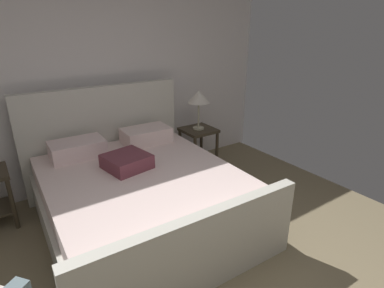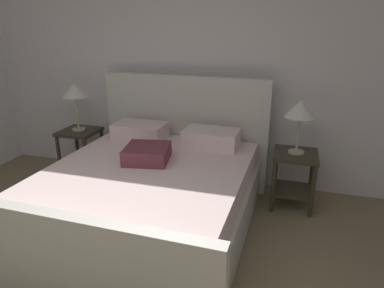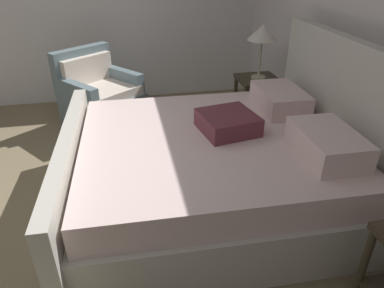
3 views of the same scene
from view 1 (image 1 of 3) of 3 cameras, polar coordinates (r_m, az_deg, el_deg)
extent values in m
cube|color=silver|center=(4.06, -18.54, 10.15)|extent=(5.19, 0.12, 2.53)
cube|color=beige|center=(3.29, -9.23, -11.61)|extent=(1.86, 2.02, 0.40)
cube|color=beige|center=(3.99, -15.73, 1.03)|extent=(1.93, 0.15, 1.30)
cube|color=beige|center=(2.46, 1.13, -19.87)|extent=(1.93, 0.15, 0.71)
cube|color=silver|center=(3.14, -9.56, -6.84)|extent=(1.78, 1.96, 0.22)
cube|color=silver|center=(3.57, -20.38, -0.83)|extent=(0.57, 0.37, 0.18)
cube|color=silver|center=(3.80, -8.46, 1.64)|extent=(0.57, 0.37, 0.18)
cube|color=brown|center=(3.16, -11.95, -3.16)|extent=(0.46, 0.46, 0.14)
cube|color=#3C3223|center=(4.35, 1.20, 2.58)|extent=(0.44, 0.44, 0.04)
cube|color=#3C3223|center=(4.49, 1.16, -2.26)|extent=(0.40, 0.40, 0.02)
cylinder|color=#3C3223|center=(4.21, 0.56, -2.44)|extent=(0.04, 0.04, 0.56)
cylinder|color=#3C3223|center=(4.42, 4.61, -1.32)|extent=(0.04, 0.04, 0.56)
cylinder|color=#3C3223|center=(4.50, -2.20, -0.83)|extent=(0.04, 0.04, 0.56)
cylinder|color=#3C3223|center=(4.70, 1.72, 0.15)|extent=(0.04, 0.04, 0.56)
cylinder|color=#B7B293|center=(4.34, 1.20, 2.96)|extent=(0.16, 0.16, 0.02)
cylinder|color=#B7B293|center=(4.28, 1.22, 5.34)|extent=(0.02, 0.02, 0.36)
cone|color=silver|center=(4.22, 1.25, 8.74)|extent=(0.30, 0.30, 0.16)
cylinder|color=#3C3223|center=(3.64, -30.18, -9.60)|extent=(0.04, 0.04, 0.56)
cylinder|color=#3C3223|center=(3.98, -30.73, -7.12)|extent=(0.04, 0.04, 0.56)
camera|label=2|loc=(2.31, 58.88, 8.35)|focal=32.35mm
camera|label=3|loc=(3.89, 26.96, 17.23)|focal=32.70mm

